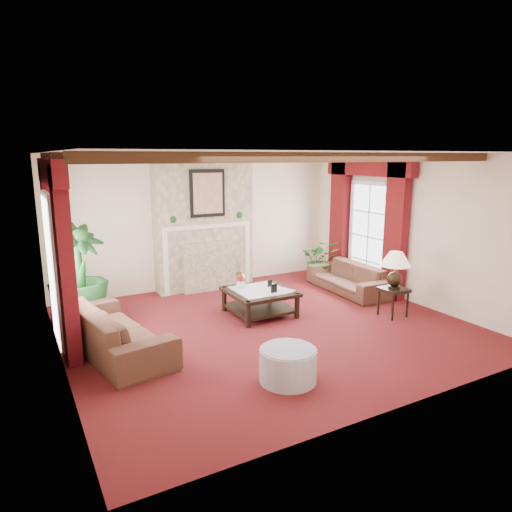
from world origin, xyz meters
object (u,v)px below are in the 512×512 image
side_table (393,302)px  potted_palm (79,295)px  sofa_left (114,322)px  sofa_right (348,273)px  coffee_table (260,302)px  ottoman (288,365)px

side_table → potted_palm: bearing=154.6°
sofa_left → potted_palm: size_ratio=1.22×
sofa_left → sofa_right: (4.70, 0.73, -0.06)m
sofa_left → potted_palm: (-0.25, 1.45, 0.03)m
sofa_right → coffee_table: size_ratio=1.83×
sofa_right → side_table: bearing=-7.4°
coffee_table → ottoman: size_ratio=1.52×
coffee_table → sofa_right: bearing=9.7°
potted_palm → coffee_table: (2.74, -1.08, -0.25)m
side_table → ottoman: 3.00m
ottoman → sofa_right: bearing=40.1°
sofa_right → potted_palm: bearing=-95.5°
sofa_left → ottoman: size_ratio=3.32×
side_table → sofa_right: bearing=79.8°
side_table → ottoman: bearing=-158.8°
coffee_table → ottoman: 2.39m
sofa_left → side_table: bearing=-109.8°
sofa_left → ottoman: sofa_left is taller
sofa_right → coffee_table: 2.24m
sofa_right → ottoman: 4.02m
sofa_left → sofa_right: bearing=-91.1°
potted_palm → side_table: size_ratio=3.85×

